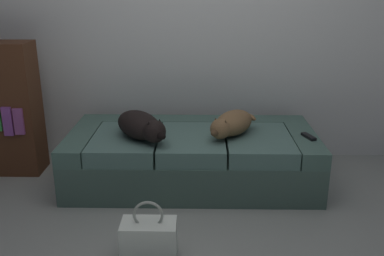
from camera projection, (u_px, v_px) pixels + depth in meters
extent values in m
cube|color=silver|center=(193.00, 0.00, 3.65)|extent=(6.40, 0.10, 2.80)
cube|color=#435B51|center=(192.00, 164.00, 3.47)|extent=(1.94, 0.92, 0.30)
cube|color=#47655B|center=(83.00, 139.00, 3.41)|extent=(0.20, 0.92, 0.12)
cube|color=#47655B|center=(302.00, 140.00, 3.39)|extent=(0.20, 0.92, 0.12)
cube|color=#47655B|center=(193.00, 125.00, 3.74)|extent=(1.54, 0.20, 0.12)
cube|color=slate|center=(126.00, 143.00, 3.31)|extent=(0.50, 0.70, 0.12)
cube|color=slate|center=(192.00, 144.00, 3.31)|extent=(0.50, 0.70, 0.12)
cube|color=slate|center=(258.00, 144.00, 3.30)|extent=(0.50, 0.70, 0.12)
ellipsoid|color=black|center=(139.00, 125.00, 3.23)|extent=(0.48, 0.50, 0.20)
sphere|color=black|center=(154.00, 131.00, 3.07)|extent=(0.17, 0.17, 0.17)
ellipsoid|color=black|center=(160.00, 136.00, 3.02)|extent=(0.11, 0.11, 0.06)
cone|color=black|center=(160.00, 122.00, 3.07)|extent=(0.04, 0.04, 0.05)
cone|color=black|center=(149.00, 124.00, 3.02)|extent=(0.04, 0.04, 0.05)
ellipsoid|color=black|center=(131.00, 116.00, 3.40)|extent=(0.18, 0.08, 0.05)
ellipsoid|color=brown|center=(233.00, 123.00, 3.30)|extent=(0.42, 0.46, 0.19)
sphere|color=brown|center=(220.00, 129.00, 3.15)|extent=(0.15, 0.15, 0.15)
ellipsoid|color=#4B3723|center=(215.00, 133.00, 3.10)|extent=(0.10, 0.10, 0.05)
cone|color=#4B3723|center=(225.00, 123.00, 3.11)|extent=(0.04, 0.04, 0.04)
cone|color=#4B3723|center=(216.00, 120.00, 3.16)|extent=(0.04, 0.04, 0.04)
ellipsoid|color=brown|center=(250.00, 117.00, 3.41)|extent=(0.11, 0.16, 0.04)
cube|color=black|center=(309.00, 136.00, 3.25)|extent=(0.09, 0.16, 0.02)
cube|color=silver|center=(149.00, 241.00, 2.50)|extent=(0.32, 0.18, 0.24)
torus|color=#9DA399|center=(148.00, 215.00, 2.44)|extent=(0.18, 0.02, 0.18)
cube|color=#502C19|center=(4.00, 109.00, 3.54)|extent=(0.56, 0.28, 1.10)
cube|color=purple|center=(8.00, 121.00, 3.41)|extent=(0.08, 0.02, 0.24)
cube|color=#96498E|center=(19.00, 122.00, 3.41)|extent=(0.08, 0.02, 0.21)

